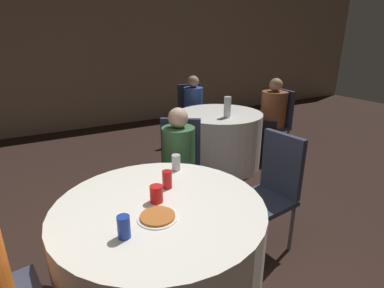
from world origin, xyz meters
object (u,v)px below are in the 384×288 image
Objects in this scene: person_floral_shirt at (269,117)px; person_blue_shirt at (195,113)px; bottle_far at (227,107)px; chair_far_north at (191,109)px; chair_near_northeast at (180,161)px; chair_far_east at (278,117)px; pizza_plate_near at (158,217)px; soda_can_blue at (124,227)px; table_far at (219,139)px; table_near at (161,255)px; soda_can_silver at (176,162)px; person_green_jacket at (178,171)px; chair_near_east at (274,183)px; soda_can_red at (167,179)px.

person_floral_shirt reaches higher than person_blue_shirt.
chair_far_north is at bearing 83.30° from bottle_far.
person_floral_shirt is at bearing 130.03° from chair_far_north.
chair_far_east is (2.03, 0.78, 0.00)m from chair_near_northeast.
soda_can_blue is at bearing -159.97° from pizza_plate_near.
chair_far_east is at bearing -90.00° from person_floral_shirt.
chair_far_north is (1.14, 1.87, 0.00)m from chair_near_northeast.
table_far is 0.99× the size of person_floral_shirt.
chair_near_northeast is 2.18m from chair_far_north.
pizza_plate_near is (-1.77, -2.70, 0.19)m from person_blue_shirt.
table_near is 0.67m from soda_can_silver.
chair_far_north is at bearing -88.07° from person_green_jacket.
chair_near_northeast is 2.02m from person_blue_shirt.
person_floral_shirt reaches higher than chair_far_north.
bottle_far reaches higher than chair_far_north.
pizza_plate_near is at bearing 90.80° from chair_near_northeast.
chair_near_northeast is 0.90m from chair_near_east.
person_green_jacket is 9.27× the size of soda_can_silver.
table_far is 0.86m from person_floral_shirt.
table_far is 1.16× the size of chair_far_north.
person_floral_shirt is at bearing 33.12° from soda_can_red.
soda_can_red is (-0.35, -0.56, 0.25)m from person_green_jacket.
table_far is 0.84m from person_blue_shirt.
chair_far_north is at bearing 44.81° from chair_far_east.
chair_near_northeast is (-1.04, -0.88, 0.21)m from table_far.
bottle_far reaches higher than table_near.
bottle_far reaches higher than soda_can_red.
soda_can_silver is (-1.41, -2.35, 0.23)m from chair_far_north.
person_floral_shirt is 3.10m from pizza_plate_near.
pizza_plate_near is at bearing 62.52° from person_blue_shirt.
person_floral_shirt reaches higher than bottle_far.
person_green_jacket is at bearing 64.21° from chair_far_north.
chair_far_north is (0.66, 2.64, 0.00)m from chair_near_east.
person_floral_shirt is 3.33m from soda_can_blue.
soda_can_blue is at bearing 128.33° from chair_far_east.
chair_near_northeast is at bearing 51.71° from soda_can_blue.
chair_near_east is at bearing -108.92° from table_far.
bottle_far is (0.52, 1.41, 0.30)m from chair_near_east.
table_far is 1.16× the size of chair_far_east.
bottle_far is (-1.04, -0.14, 0.30)m from chair_far_east.
soda_can_red is (-0.45, -0.71, 0.23)m from chair_near_northeast.
pizza_plate_near is at bearing 95.88° from chair_near_east.
chair_far_north is 1.27m from bottle_far.
soda_can_silver is (0.31, 0.41, 0.44)m from table_near.
table_near is 0.41m from pizza_plate_near.
person_blue_shirt reaches higher than soda_can_blue.
soda_can_red is (0.20, 0.30, 0.05)m from pizza_plate_near.
table_far is at bearing 46.04° from soda_can_silver.
soda_can_silver is at bearing 46.00° from soda_can_blue.
chair_near_northeast is 0.18m from person_green_jacket.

